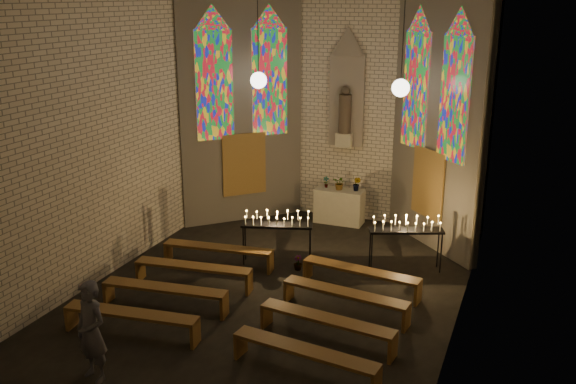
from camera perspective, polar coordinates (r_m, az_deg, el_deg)
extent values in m
plane|color=black|center=(14.12, -2.22, -9.76)|extent=(12.00, 12.00, 0.00)
cube|color=beige|center=(18.44, 5.31, 8.12)|extent=(8.00, 0.02, 7.00)
cube|color=beige|center=(8.07, -20.16, -5.06)|extent=(8.00, 0.02, 7.00)
cube|color=beige|center=(14.96, -16.59, 5.33)|extent=(0.02, 12.00, 7.00)
cube|color=beige|center=(11.88, 15.50, 2.43)|extent=(0.02, 12.00, 7.00)
cube|color=beige|center=(18.28, -4.21, 8.07)|extent=(2.72, 2.72, 7.00)
cube|color=beige|center=(16.65, 13.21, 6.75)|extent=(2.72, 2.72, 7.00)
cube|color=#4C3F8C|center=(17.81, -6.57, 9.38)|extent=(0.78, 0.78, 3.00)
cube|color=#4C3F8C|center=(18.33, -1.65, 9.71)|extent=(0.78, 0.78, 3.00)
cube|color=#4C3F8C|center=(17.13, 11.29, 8.85)|extent=(0.78, 0.78, 3.00)
cube|color=#4C3F8C|center=(15.83, 14.59, 7.96)|extent=(0.78, 0.78, 3.00)
cube|color=brown|center=(18.49, -3.91, 2.48)|extent=(0.95, 0.95, 1.80)
cube|color=brown|center=(16.96, 12.33, 0.73)|extent=(0.95, 0.95, 1.80)
cube|color=gray|center=(18.37, 5.24, 8.09)|extent=(1.00, 0.12, 2.60)
cone|color=gray|center=(18.18, 5.38, 13.23)|extent=(1.00, 1.00, 0.80)
cube|color=beige|center=(18.44, 5.02, 4.65)|extent=(0.45, 0.30, 0.40)
cylinder|color=#4F4336|center=(18.29, 5.08, 6.94)|extent=(0.36, 0.36, 1.10)
sphere|color=#4F4336|center=(18.19, 5.14, 8.95)|extent=(0.26, 0.26, 0.26)
sphere|color=white|center=(17.23, -2.63, 9.89)|extent=(0.44, 0.44, 0.44)
cylinder|color=black|center=(17.11, -2.70, 14.54)|extent=(0.02, 0.02, 2.80)
sphere|color=white|center=(16.05, 9.98, 9.10)|extent=(0.44, 0.44, 0.44)
cylinder|color=black|center=(15.92, 10.25, 14.09)|extent=(0.02, 0.02, 2.80)
cube|color=beige|center=(18.65, 4.57, -1.26)|extent=(1.40, 0.60, 1.00)
imported|color=#4C723F|center=(18.63, 3.40, 0.89)|extent=(0.18, 0.12, 0.33)
imported|color=#4C723F|center=(18.43, 4.63, 0.82)|extent=(0.44, 0.40, 0.42)
imported|color=#4C723F|center=(18.36, 6.14, 0.73)|extent=(0.27, 0.24, 0.43)
imported|color=#4C723F|center=(15.58, 0.88, -6.30)|extent=(0.26, 0.26, 0.37)
cube|color=black|center=(15.65, -0.98, -2.97)|extent=(1.78, 0.91, 0.05)
cylinder|color=black|center=(15.78, -3.99, -4.82)|extent=(0.03, 0.03, 0.98)
cylinder|color=black|center=(15.63, 1.95, -5.01)|extent=(0.03, 0.03, 0.98)
cylinder|color=black|center=(16.08, -3.82, -4.39)|extent=(0.03, 0.03, 0.98)
cylinder|color=black|center=(15.93, 2.01, -4.57)|extent=(0.03, 0.03, 0.98)
cube|color=black|center=(15.52, 10.47, -3.39)|extent=(1.79, 1.04, 0.06)
cylinder|color=black|center=(15.43, 7.45, -5.44)|extent=(0.03, 0.03, 0.99)
cylinder|color=black|center=(15.73, 13.45, -5.33)|extent=(0.03, 0.03, 0.99)
cylinder|color=black|center=(15.73, 7.30, -4.97)|extent=(0.03, 0.03, 0.99)
cylinder|color=black|center=(16.02, 13.18, -4.88)|extent=(0.03, 0.03, 0.99)
cube|color=brown|center=(15.74, -6.25, -4.93)|extent=(2.76, 0.71, 0.07)
cube|color=brown|center=(16.34, -10.61, -5.22)|extent=(0.11, 0.39, 0.49)
cube|color=brown|center=(15.43, -1.57, -6.29)|extent=(0.11, 0.39, 0.49)
cube|color=brown|center=(14.51, 6.50, -6.93)|extent=(2.76, 0.71, 0.07)
cube|color=brown|center=(15.11, 1.77, -6.82)|extent=(0.11, 0.39, 0.49)
cube|color=brown|center=(14.23, 11.49, -8.80)|extent=(0.11, 0.39, 0.49)
cube|color=brown|center=(14.78, -8.43, -6.55)|extent=(2.76, 0.71, 0.07)
cube|color=brown|center=(15.43, -12.98, -6.77)|extent=(0.11, 0.39, 0.49)
cube|color=brown|center=(14.44, -3.48, -8.05)|extent=(0.11, 0.39, 0.49)
cube|color=brown|center=(13.47, 5.11, -8.90)|extent=(2.76, 0.71, 0.07)
cube|color=brown|center=(14.10, 0.07, -8.68)|extent=(0.11, 0.39, 0.49)
cube|color=brown|center=(13.17, 10.49, -10.98)|extent=(0.11, 0.39, 0.49)
cube|color=brown|center=(13.86, -10.93, -8.37)|extent=(2.76, 0.71, 0.07)
cube|color=brown|center=(14.56, -15.66, -8.49)|extent=(0.11, 0.39, 0.49)
cube|color=brown|center=(13.48, -5.68, -10.05)|extent=(0.11, 0.39, 0.49)
cube|color=brown|center=(12.45, 3.47, -11.19)|extent=(2.76, 0.71, 0.07)
cube|color=brown|center=(13.11, -1.91, -10.81)|extent=(0.11, 0.39, 0.49)
cube|color=brown|center=(12.14, 9.30, -13.52)|extent=(0.11, 0.39, 0.49)
cube|color=brown|center=(12.98, -13.80, -10.42)|extent=(2.76, 0.71, 0.07)
cube|color=brown|center=(13.74, -18.70, -10.40)|extent=(0.11, 0.39, 0.49)
cube|color=brown|center=(12.56, -8.24, -12.34)|extent=(0.11, 0.39, 0.49)
cube|color=brown|center=(11.46, 1.51, -13.86)|extent=(2.76, 0.71, 0.07)
cube|color=brown|center=(12.16, -4.24, -13.26)|extent=(0.11, 0.39, 0.49)
cube|color=brown|center=(11.15, 7.86, -16.53)|extent=(0.11, 0.39, 0.49)
imported|color=#484852|center=(11.65, -17.07, -11.78)|extent=(0.75, 0.59, 1.82)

